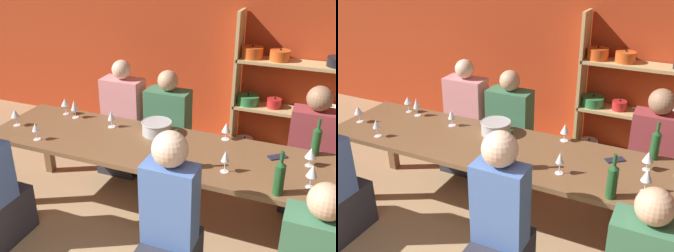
{
  "view_description": "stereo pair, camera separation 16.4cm",
  "coord_description": "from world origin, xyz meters",
  "views": [
    {
      "loc": [
        0.95,
        -0.69,
        2.28
      ],
      "look_at": [
        -0.18,
        2.07,
        0.9
      ],
      "focal_mm": 42.0,
      "sensor_mm": 36.0,
      "label": 1
    },
    {
      "loc": [
        1.1,
        -0.62,
        2.28
      ],
      "look_at": [
        -0.18,
        2.07,
        0.9
      ],
      "focal_mm": 42.0,
      "sensor_mm": 36.0,
      "label": 2
    }
  ],
  "objects": [
    {
      "name": "wine_glass_red_a",
      "position": [
        0.27,
        2.3,
        0.86
      ],
      "size": [
        0.07,
        0.07,
        0.15
      ],
      "color": "white",
      "rests_on": "dining_table"
    },
    {
      "name": "wine_glass_white_a",
      "position": [
        -1.34,
        2.25,
        0.87
      ],
      "size": [
        0.08,
        0.08,
        0.16
      ],
      "color": "white",
      "rests_on": "dining_table"
    },
    {
      "name": "wine_glass_white_b",
      "position": [
        -1.6,
        1.85,
        0.87
      ],
      "size": [
        0.08,
        0.08,
        0.16
      ],
      "color": "white",
      "rests_on": "dining_table"
    },
    {
      "name": "person_far_a",
      "position": [
        -0.44,
        2.71,
        0.42
      ],
      "size": [
        0.44,
        0.55,
        1.18
      ],
      "rotation": [
        0.0,
        0.0,
        3.14
      ],
      "color": "#2D2D38",
      "rests_on": "ground_plane"
    },
    {
      "name": "mixing_bowl",
      "position": [
        -0.33,
        2.18,
        0.82
      ],
      "size": [
        0.27,
        0.27,
        0.12
      ],
      "color": "#B7BABC",
      "rests_on": "dining_table"
    },
    {
      "name": "person_far_c",
      "position": [
        -0.95,
        2.72,
        0.44
      ],
      "size": [
        0.43,
        0.54,
        1.22
      ],
      "rotation": [
        0.0,
        0.0,
        3.14
      ],
      "color": "#2D2D38",
      "rests_on": "ground_plane"
    },
    {
      "name": "wine_glass_empty_d",
      "position": [
        0.97,
        2.11,
        0.86
      ],
      "size": [
        0.08,
        0.08,
        0.15
      ],
      "color": "white",
      "rests_on": "dining_table"
    },
    {
      "name": "wine_bottle_amber",
      "position": [
        0.05,
        1.7,
        0.88
      ],
      "size": [
        0.07,
        0.07,
        0.32
      ],
      "color": "#19381E",
      "rests_on": "dining_table"
    },
    {
      "name": "wall_back_red",
      "position": [
        0.0,
        3.83,
        1.35
      ],
      "size": [
        8.8,
        0.06,
        2.7
      ],
      "color": "#B23819",
      "rests_on": "ground_plane"
    },
    {
      "name": "cell_phone",
      "position": [
        0.73,
        2.15,
        0.76
      ],
      "size": [
        0.16,
        0.15,
        0.01
      ],
      "color": "#1E2338",
      "rests_on": "dining_table"
    },
    {
      "name": "wine_glass_empty_b",
      "position": [
        -0.77,
        2.15,
        0.86
      ],
      "size": [
        0.07,
        0.07,
        0.16
      ],
      "color": "white",
      "rests_on": "dining_table"
    },
    {
      "name": "dining_table",
      "position": [
        -0.18,
        1.97,
        0.68
      ],
      "size": [
        3.15,
        0.82,
        0.75
      ],
      "color": "brown",
      "rests_on": "ground_plane"
    },
    {
      "name": "person_far_b",
      "position": [
        0.97,
        2.74,
        0.44
      ],
      "size": [
        0.41,
        0.52,
        1.19
      ],
      "rotation": [
        0.0,
        0.0,
        3.14
      ],
      "color": "#2D2D38",
      "rests_on": "ground_plane"
    },
    {
      "name": "person_near_b",
      "position": [
        0.17,
        1.25,
        0.49
      ],
      "size": [
        0.35,
        0.44,
        1.28
      ],
      "color": "#2D2D38",
      "rests_on": "ground_plane"
    },
    {
      "name": "wine_glass_white_c",
      "position": [
        0.99,
        1.8,
        0.88
      ],
      "size": [
        0.08,
        0.08,
        0.18
      ],
      "color": "white",
      "rests_on": "dining_table"
    },
    {
      "name": "wine_glass_empty_a",
      "position": [
        0.39,
        1.78,
        0.88
      ],
      "size": [
        0.06,
        0.06,
        0.17
      ],
      "color": "white",
      "rests_on": "dining_table"
    },
    {
      "name": "wine_bottle_dark",
      "position": [
        0.8,
        1.64,
        0.89
      ],
      "size": [
        0.07,
        0.07,
        0.32
      ],
      "color": "#1E4C23",
      "rests_on": "dining_table"
    },
    {
      "name": "wine_glass_red_b",
      "position": [
        -1.24,
        1.69,
        0.87
      ],
      "size": [
        0.07,
        0.07,
        0.16
      ],
      "color": "white",
      "rests_on": "dining_table"
    },
    {
      "name": "wine_glass_empty_c",
      "position": [
        -1.2,
        2.21,
        0.88
      ],
      "size": [
        0.07,
        0.07,
        0.18
      ],
      "color": "white",
      "rests_on": "dining_table"
    },
    {
      "name": "wine_bottle_green",
      "position": [
        0.99,
        2.3,
        0.88
      ],
      "size": [
        0.07,
        0.07,
        0.31
      ],
      "color": "#1E4C23",
      "rests_on": "dining_table"
    },
    {
      "name": "shelf_unit",
      "position": [
        0.64,
        3.63,
        0.68
      ],
      "size": [
        1.23,
        0.3,
        1.65
      ],
      "color": "tan",
      "rests_on": "ground_plane"
    }
  ]
}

